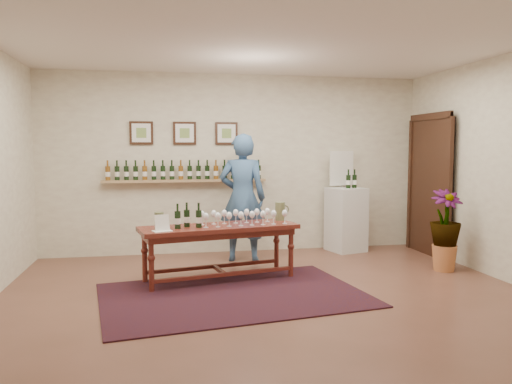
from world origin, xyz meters
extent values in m
plane|color=brown|center=(0.00, 0.00, 0.00)|extent=(6.00, 6.00, 0.00)
plane|color=beige|center=(0.00, 2.50, 1.40)|extent=(6.00, 0.00, 6.00)
plane|color=beige|center=(0.00, -2.50, 1.40)|extent=(6.00, 0.00, 6.00)
plane|color=silver|center=(0.00, 0.00, 2.80)|extent=(6.00, 6.00, 0.00)
cube|color=#A57A59|center=(-0.80, 2.41, 1.15)|extent=(2.50, 0.16, 0.04)
cube|color=black|center=(2.94, 1.70, 1.05)|extent=(0.10, 1.00, 2.10)
cube|color=black|center=(2.89, 1.70, 1.05)|extent=(0.04, 1.12, 2.22)
cube|color=black|center=(-1.45, 2.48, 1.88)|extent=(0.35, 0.03, 0.35)
cube|color=white|center=(-1.45, 2.46, 1.88)|extent=(0.28, 0.01, 0.28)
cube|color=#79984C|center=(-1.45, 2.45, 1.88)|extent=(0.15, 0.00, 0.15)
cube|color=black|center=(-0.80, 2.48, 1.88)|extent=(0.35, 0.03, 0.35)
cube|color=white|center=(-0.80, 2.46, 1.88)|extent=(0.28, 0.01, 0.28)
cube|color=#79984C|center=(-0.80, 2.45, 1.88)|extent=(0.15, 0.00, 0.15)
cube|color=black|center=(-0.15, 2.48, 1.88)|extent=(0.35, 0.03, 0.35)
cube|color=white|center=(-0.15, 2.46, 1.88)|extent=(0.28, 0.01, 0.28)
cube|color=#79984C|center=(-0.15, 2.45, 1.88)|extent=(0.15, 0.00, 0.15)
cube|color=#46140C|center=(-0.39, 0.09, 0.01)|extent=(3.13, 2.32, 0.02)
cube|color=#4E1713|center=(-0.47, 0.79, 0.66)|extent=(2.03, 0.99, 0.05)
cube|color=#4E1713|center=(-0.47, 0.79, 0.60)|extent=(1.91, 0.87, 0.09)
cylinder|color=#4E1713|center=(-1.29, 0.40, 0.32)|extent=(0.07, 0.07, 0.64)
cylinder|color=#4E1713|center=(0.44, 0.75, 0.32)|extent=(0.07, 0.07, 0.64)
cylinder|color=#4E1713|center=(-1.38, 0.83, 0.32)|extent=(0.07, 0.07, 0.64)
cylinder|color=#4E1713|center=(0.36, 1.18, 0.32)|extent=(0.07, 0.07, 0.64)
cube|color=#4E1713|center=(-0.43, 0.57, 0.12)|extent=(1.75, 0.39, 0.04)
cube|color=#4E1713|center=(-0.51, 1.01, 0.12)|extent=(1.75, 0.39, 0.04)
cube|color=#4E1713|center=(-0.47, 0.79, 0.12)|extent=(0.13, 0.44, 0.04)
cube|color=white|center=(-1.17, 0.51, 0.79)|extent=(0.24, 0.21, 0.19)
cube|color=silver|center=(1.74, 2.20, 0.51)|extent=(0.62, 0.62, 1.02)
cube|color=white|center=(1.71, 2.35, 1.32)|extent=(0.44, 0.14, 0.61)
cone|color=#B96D3D|center=(2.57, 0.70, 0.17)|extent=(0.33, 0.33, 0.35)
imported|color=#203C18|center=(2.57, 0.70, 0.65)|extent=(0.50, 0.50, 0.60)
imported|color=#35577F|center=(-0.01, 1.81, 0.93)|extent=(0.77, 0.60, 1.86)
camera|label=1|loc=(-1.17, -5.32, 1.65)|focal=35.00mm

